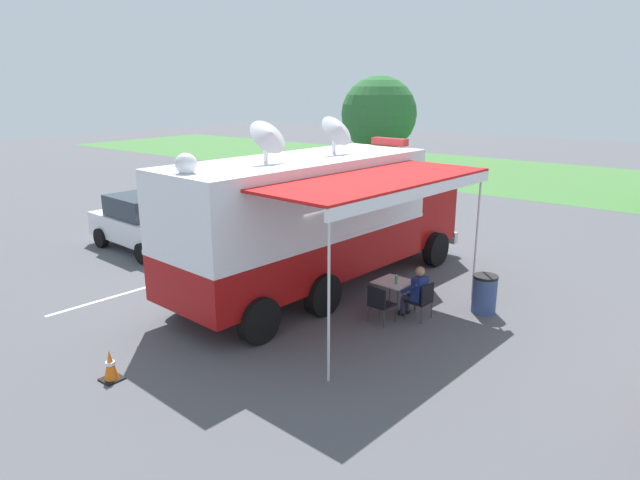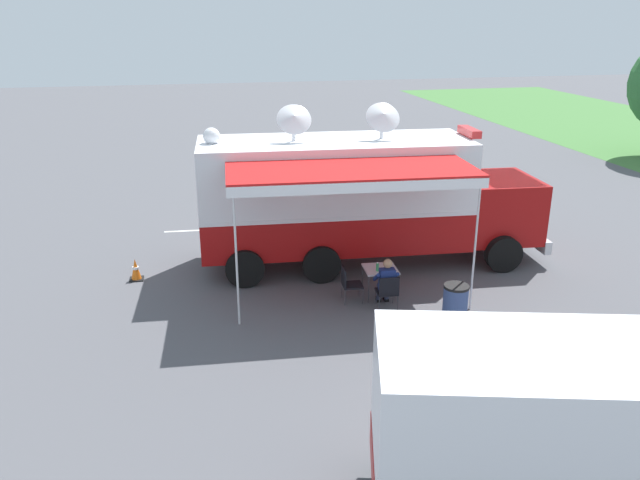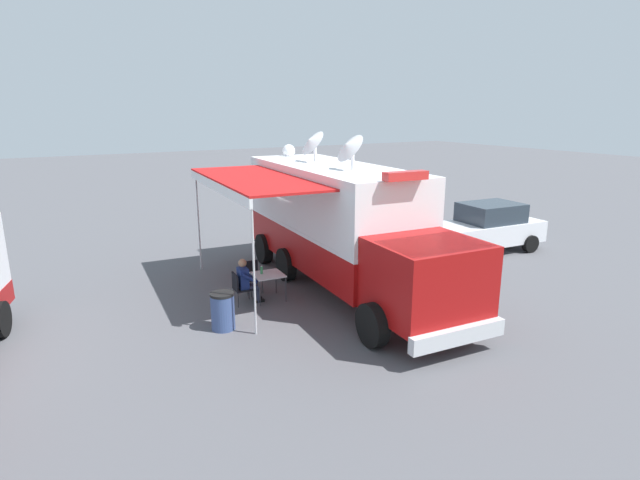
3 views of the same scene
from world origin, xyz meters
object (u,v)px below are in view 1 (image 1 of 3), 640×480
seated_responder (416,291)px  folding_table (394,284)px  folding_chair_beside_table (380,302)px  trash_bin (484,294)px  car_behind_truck (144,223)px  traffic_cone (110,366)px  water_bottle (396,280)px  folding_chair_at_table (423,298)px  command_truck (321,216)px

seated_responder → folding_table: bearing=175.2°
folding_table → folding_chair_beside_table: size_ratio=0.98×
folding_table → trash_bin: bearing=35.5°
trash_bin → folding_table: bearing=-144.5°
folding_table → car_behind_truck: car_behind_truck is taller
traffic_cone → car_behind_truck: bearing=141.0°
folding_chair_beside_table → seated_responder: bearing=59.8°
folding_table → seated_responder: 0.61m
folding_table → folding_chair_beside_table: (0.15, -0.85, -0.16)m
water_bottle → folding_table: bearing=137.0°
traffic_cone → car_behind_truck: size_ratio=0.13×
folding_chair_at_table → traffic_cone: size_ratio=1.50×
folding_chair_beside_table → seated_responder: (0.46, 0.80, 0.14)m
seated_responder → folding_chair_at_table: bearing=-3.9°
command_truck → traffic_cone: command_truck is taller
folding_chair_at_table → traffic_cone: bearing=-117.8°
folding_chair_beside_table → car_behind_truck: (-9.19, 0.30, 0.37)m
folding_chair_at_table → seated_responder: seated_responder is taller
seated_responder → command_truck: bearing=176.4°
command_truck → seated_responder: size_ratio=7.71×
water_bottle → traffic_cone: 6.39m
command_truck → trash_bin: command_truck is taller
trash_bin → car_behind_truck: bearing=-170.6°
trash_bin → command_truck: bearing=-164.6°
traffic_cone → trash_bin: bearing=60.7°
seated_responder → traffic_cone: (-2.94, -5.94, -0.37)m
folding_chair_beside_table → folding_chair_at_table: bearing=50.3°
folding_chair_beside_table → command_truck: bearing=158.0°
folding_table → folding_chair_at_table: bearing=-4.6°
folding_chair_beside_table → trash_bin: size_ratio=0.96×
folding_table → folding_chair_beside_table: 0.88m
water_bottle → trash_bin: water_bottle is taller
folding_chair_at_table → traffic_cone: folding_chair_at_table is taller
car_behind_truck → folding_chair_beside_table: bearing=-1.9°
traffic_cone → car_behind_truck: 8.66m
trash_bin → traffic_cone: bearing=-119.3°
folding_chair_at_table → car_behind_truck: car_behind_truck is taller
seated_responder → car_behind_truck: 9.66m
command_truck → car_behind_truck: (-6.76, -0.68, -1.07)m
folding_table → command_truck: bearing=176.7°
folding_table → folding_chair_at_table: size_ratio=0.98×
water_bottle → folding_chair_at_table: bearing=5.0°
water_bottle → folding_chair_beside_table: (0.02, -0.73, -0.32)m
folding_chair_at_table → folding_table: bearing=175.4°
command_truck → car_behind_truck: 6.88m
water_bottle → seated_responder: (0.48, 0.07, -0.18)m
command_truck → folding_chair_at_table: bearing=-3.6°
command_truck → car_behind_truck: size_ratio=2.23×
trash_bin → car_behind_truck: 10.92m
command_truck → seated_responder: 3.17m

